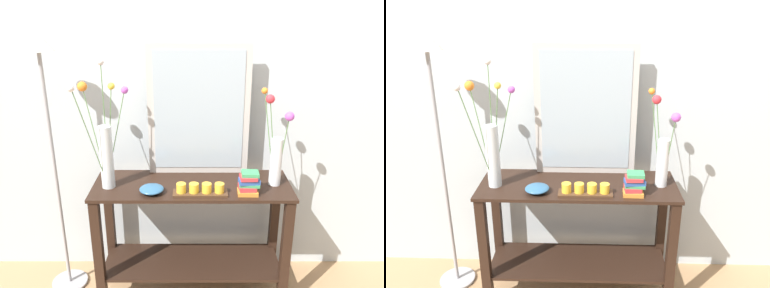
# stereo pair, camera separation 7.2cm
# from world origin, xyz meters

# --- Properties ---
(wall_back) EXTENTS (6.40, 0.08, 2.70)m
(wall_back) POSITION_xyz_m (0.00, 0.33, 1.35)
(wall_back) COLOR #B2BCC1
(wall_back) RESTS_ON ground
(console_table) EXTENTS (1.21, 0.42, 0.80)m
(console_table) POSITION_xyz_m (0.00, 0.00, 0.49)
(console_table) COLOR black
(console_table) RESTS_ON ground
(mirror_leaning) EXTENTS (0.64, 0.03, 0.83)m
(mirror_leaning) POSITION_xyz_m (0.04, 0.18, 1.21)
(mirror_leaning) COLOR #B7B2AD
(mirror_leaning) RESTS_ON console_table
(tall_vase_left) EXTENTS (0.29, 0.28, 0.76)m
(tall_vase_left) POSITION_xyz_m (-0.51, -0.03, 1.06)
(tall_vase_left) COLOR silver
(tall_vase_left) RESTS_ON console_table
(vase_right) EXTENTS (0.17, 0.20, 0.58)m
(vase_right) POSITION_xyz_m (0.50, 0.00, 1.01)
(vase_right) COLOR silver
(vase_right) RESTS_ON console_table
(candle_tray) EXTENTS (0.32, 0.09, 0.07)m
(candle_tray) POSITION_xyz_m (0.05, -0.13, 0.82)
(candle_tray) COLOR #472D1C
(candle_tray) RESTS_ON console_table
(decorative_bowl) EXTENTS (0.14, 0.14, 0.04)m
(decorative_bowl) POSITION_xyz_m (-0.24, -0.12, 0.82)
(decorative_bowl) COLOR #2D5B84
(decorative_bowl) RESTS_ON console_table
(book_stack) EXTENTS (0.13, 0.10, 0.13)m
(book_stack) POSITION_xyz_m (0.33, -0.12, 0.86)
(book_stack) COLOR orange
(book_stack) RESTS_ON console_table
(floor_lamp) EXTENTS (0.24, 0.24, 1.69)m
(floor_lamp) POSITION_xyz_m (-0.85, 0.05, 1.14)
(floor_lamp) COLOR #9E9EA3
(floor_lamp) RESTS_ON ground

